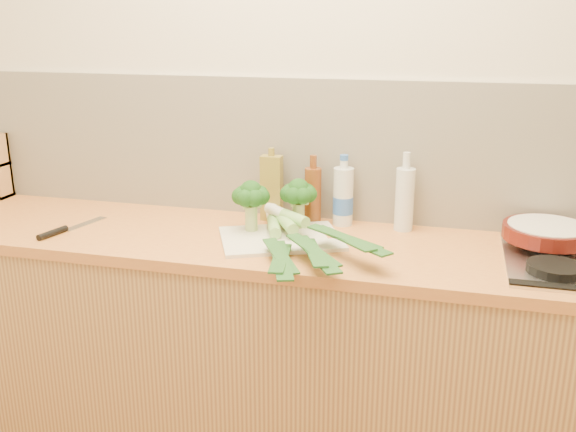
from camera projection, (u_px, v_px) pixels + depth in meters
The scene contains 14 objects.
room_shell at pixel (308, 150), 2.47m from camera, with size 3.50×3.50×3.50m.
counter at pixel (289, 352), 2.41m from camera, with size 3.20×0.62×0.90m.
chopping_board at pixel (281, 239), 2.27m from camera, with size 0.42×0.31×0.01m, color beige.
broccoli_left at pixel (251, 196), 2.30m from camera, with size 0.14×0.14×0.19m.
broccoli_right at pixel (299, 194), 2.34m from camera, with size 0.13×0.14×0.18m.
leek_front at pixel (275, 232), 2.25m from camera, with size 0.29×0.70×0.04m.
leek_mid at pixel (292, 229), 2.23m from camera, with size 0.40×0.63×0.04m.
leek_back at pixel (309, 224), 2.22m from camera, with size 0.52×0.43×0.04m.
chefs_knife at pixel (61, 231), 2.35m from camera, with size 0.11×0.32×0.02m.
skillet at pixel (549, 232), 2.16m from camera, with size 0.42×0.30×0.05m.
oil_tin at pixel (272, 188), 2.47m from camera, with size 0.08×0.05×0.28m.
glass_bottle at pixel (405, 198), 2.35m from camera, with size 0.07×0.07×0.29m.
amber_bottle at pixel (313, 194), 2.44m from camera, with size 0.06×0.06×0.26m.
water_bottle at pixel (343, 198), 2.42m from camera, with size 0.08×0.08×0.25m.
Camera 1 is at (0.55, -0.88, 1.65)m, focal length 40.00 mm.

